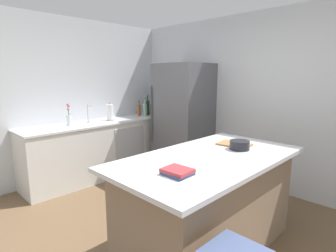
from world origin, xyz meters
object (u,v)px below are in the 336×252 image
sink_faucet (88,113)px  vinegar_bottle (139,110)px  flower_vase (69,118)px  gin_bottle (145,109)px  kitchen_island (208,202)px  whiskey_bottle (152,109)px  cutting_board (234,144)px  mixing_bowl (240,145)px  hot_sauce_bottle (155,110)px  cookbook_stack (177,172)px  refrigerator (183,120)px  paper_towel_roll (110,113)px  wine_bottle (148,107)px

sink_faucet → vinegar_bottle: (0.01, 1.04, -0.05)m
flower_vase → gin_bottle: size_ratio=1.03×
kitchen_island → whiskey_bottle: (-2.46, 1.48, 0.57)m
gin_bottle → cutting_board: 2.51m
vinegar_bottle → mixing_bowl: size_ratio=1.45×
flower_vase → hot_sauce_bottle: (0.03, 1.77, -0.02)m
cookbook_stack → refrigerator: bearing=130.8°
flower_vase → cutting_board: flower_vase is taller
flower_vase → gin_bottle: flower_vase is taller
kitchen_island → hot_sauce_bottle: (-2.48, 1.57, 0.55)m
refrigerator → mixing_bowl: size_ratio=9.36×
mixing_bowl → paper_towel_roll: bearing=177.5°
gin_bottle → cookbook_stack: size_ratio=1.44×
flower_vase → vinegar_bottle: bearing=90.2°
flower_vase → mixing_bowl: size_ratio=1.69×
sink_faucet → refrigerator: bearing=53.4°
mixing_bowl → vinegar_bottle: bearing=163.3°
wine_bottle → vinegar_bottle: (-0.03, -0.20, -0.04)m
gin_bottle → hot_sauce_bottle: bearing=96.2°
sink_faucet → whiskey_bottle: same height
gin_bottle → wine_bottle: bearing=109.1°
sink_faucet → paper_towel_roll: (0.05, 0.38, -0.02)m
kitchen_island → paper_towel_roll: 2.60m
refrigerator → cutting_board: 1.76m
paper_towel_roll → refrigerator: bearing=44.7°
refrigerator → gin_bottle: refrigerator is taller
refrigerator → mixing_bowl: bearing=-30.8°
whiskey_bottle → mixing_bowl: size_ratio=1.49×
mixing_bowl → gin_bottle: bearing=160.9°
flower_vase → mixing_bowl: 2.65m
wine_bottle → cutting_board: bearing=-19.4°
cookbook_stack → mixing_bowl: bearing=92.2°
cutting_board → wine_bottle: bearing=160.6°
sink_faucet → mixing_bowl: size_ratio=1.49×
cookbook_stack → kitchen_island: bearing=101.1°
sink_faucet → wine_bottle: bearing=88.2°
gin_bottle → vinegar_bottle: bearing=-123.6°
cutting_board → vinegar_bottle: bearing=165.0°
flower_vase → kitchen_island: bearing=4.4°
cutting_board → refrigerator: bearing=150.2°
whiskey_bottle → wine_bottle: bearing=-101.3°
flower_vase → paper_towel_roll: flower_vase is taller
kitchen_island → cookbook_stack: (0.11, -0.57, 0.49)m
vinegar_bottle → cutting_board: size_ratio=0.81×
gin_bottle → mixing_bowl: 2.67m
hot_sauce_bottle → whiskey_bottle: 0.10m
whiskey_bottle → mixing_bowl: whiskey_bottle is taller
paper_towel_roll → wine_bottle: (-0.01, 0.86, 0.02)m
whiskey_bottle → cookbook_stack: size_ratio=1.32×
gin_bottle → cookbook_stack: 3.16m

